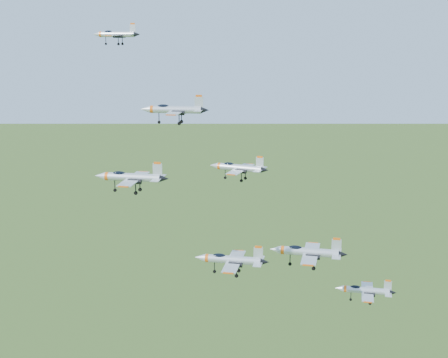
% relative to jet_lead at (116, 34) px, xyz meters
% --- Properties ---
extents(jet_lead, '(10.92, 9.04, 2.92)m').
position_rel_jet_lead_xyz_m(jet_lead, '(0.00, 0.00, 0.00)').
color(jet_lead, silver).
extents(jet_left_high, '(12.93, 10.92, 3.48)m').
position_rel_jet_lead_xyz_m(jet_left_high, '(19.80, -14.35, -13.40)').
color(jet_left_high, silver).
extents(jet_right_high, '(11.69, 9.81, 3.13)m').
position_rel_jet_lead_xyz_m(jet_right_high, '(23.45, -38.19, -20.63)').
color(jet_right_high, silver).
extents(jet_left_low, '(11.93, 9.83, 3.19)m').
position_rel_jet_lead_xyz_m(jet_left_low, '(31.12, -10.52, -24.35)').
color(jet_left_low, silver).
extents(jet_right_low, '(11.94, 9.99, 3.20)m').
position_rel_jet_lead_xyz_m(jet_right_low, '(37.57, -32.66, -33.98)').
color(jet_right_low, silver).
extents(jet_trail, '(13.82, 11.53, 3.69)m').
position_rel_jet_lead_xyz_m(jet_trail, '(46.25, -16.70, -37.10)').
color(jet_trail, silver).
extents(jet_extra, '(11.13, 9.30, 2.98)m').
position_rel_jet_lead_xyz_m(jet_extra, '(55.88, -10.94, -45.33)').
color(jet_extra, silver).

